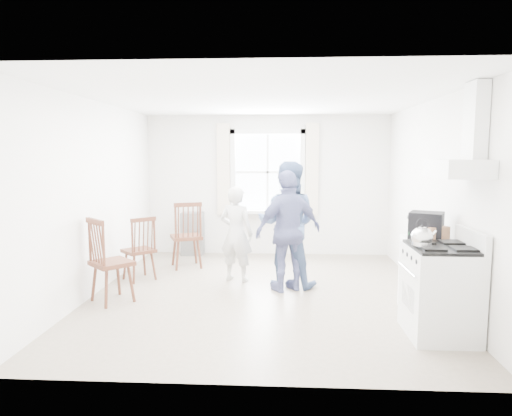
{
  "coord_description": "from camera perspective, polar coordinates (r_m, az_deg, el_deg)",
  "views": [
    {
      "loc": [
        0.26,
        -6.02,
        1.88
      ],
      "look_at": [
        -0.09,
        0.2,
        1.14
      ],
      "focal_mm": 32.0,
      "sensor_mm": 36.0,
      "label": 1
    }
  ],
  "objects": [
    {
      "name": "windsor_chair_c",
      "position": [
        6.96,
        -14.09,
        -4.13
      ],
      "size": [
        0.57,
        0.57,
        0.97
      ],
      "color": "#482417",
      "rests_on": "ground"
    },
    {
      "name": "person_mid",
      "position": [
        6.48,
        3.92,
        -2.06
      ],
      "size": [
        1.02,
        1.02,
        1.78
      ],
      "primitive_type": "imported",
      "rotation": [
        0.0,
        0.0,
        2.95
      ],
      "color": "#495E87",
      "rests_on": "ground"
    },
    {
      "name": "person_right",
      "position": [
        6.27,
        4.1,
        -2.89
      ],
      "size": [
        1.32,
        1.32,
        1.67
      ],
      "primitive_type": "imported",
      "rotation": [
        0.0,
        0.0,
        3.63
      ],
      "color": "navy",
      "rests_on": "ground"
    },
    {
      "name": "kettle",
      "position": [
        4.89,
        20.03,
        -3.47
      ],
      "size": [
        0.21,
        0.21,
        0.3
      ],
      "color": "silver",
      "rests_on": "gas_stove"
    },
    {
      "name": "window_assembly",
      "position": [
        8.49,
        1.45,
        3.91
      ],
      "size": [
        1.88,
        0.24,
        1.7
      ],
      "color": "white",
      "rests_on": "room_shell"
    },
    {
      "name": "room_shell",
      "position": [
        6.06,
        0.73,
        1.23
      ],
      "size": [
        4.62,
        5.12,
        2.64
      ],
      "color": "gray",
      "rests_on": "ground"
    },
    {
      "name": "windsor_chair_b",
      "position": [
        6.05,
        -18.66,
        -5.16
      ],
      "size": [
        0.65,
        0.65,
        1.1
      ],
      "color": "#482417",
      "rests_on": "ground"
    },
    {
      "name": "shelf_unit",
      "position": [
        8.65,
        -7.93,
        -3.19
      ],
      "size": [
        0.4,
        0.3,
        0.8
      ],
      "primitive_type": "cube",
      "color": "slate",
      "rests_on": "ground"
    },
    {
      "name": "stereo_stack",
      "position": [
        5.61,
        20.51,
        -2.11
      ],
      "size": [
        0.46,
        0.44,
        0.32
      ],
      "color": "black",
      "rests_on": "low_cabinet"
    },
    {
      "name": "cardboard_box",
      "position": [
        5.57,
        21.44,
        -3.0
      ],
      "size": [
        0.32,
        0.28,
        0.17
      ],
      "primitive_type": "cube",
      "rotation": [
        0.0,
        0.0,
        0.41
      ],
      "color": "#AF7A54",
      "rests_on": "low_cabinet"
    },
    {
      "name": "range_hood",
      "position": [
        5.01,
        24.54,
        6.34
      ],
      "size": [
        0.45,
        0.76,
        0.94
      ],
      "color": "white",
      "rests_on": "room_shell"
    },
    {
      "name": "potted_plant",
      "position": [
        8.43,
        4.7,
        0.94
      ],
      "size": [
        0.22,
        0.22,
        0.37
      ],
      "primitive_type": "imported",
      "rotation": [
        0.0,
        0.0,
        -0.1
      ],
      "color": "#34763E",
      "rests_on": "window_assembly"
    },
    {
      "name": "windsor_chair_a",
      "position": [
        7.56,
        -8.57,
        -2.47
      ],
      "size": [
        0.61,
        0.6,
        1.12
      ],
      "color": "#482417",
      "rests_on": "ground"
    },
    {
      "name": "gas_stove",
      "position": [
        5.15,
        22.07,
        -9.52
      ],
      "size": [
        0.68,
        0.76,
        1.12
      ],
      "color": "silver",
      "rests_on": "ground"
    },
    {
      "name": "low_cabinet",
      "position": [
        5.82,
        20.48,
        -7.93
      ],
      "size": [
        0.5,
        0.55,
        0.9
      ],
      "primitive_type": "cube",
      "color": "white",
      "rests_on": "ground"
    },
    {
      "name": "person_left",
      "position": [
        6.77,
        -2.48,
        -3.23
      ],
      "size": [
        0.66,
        0.66,
        1.42
      ],
      "primitive_type": "imported",
      "rotation": [
        0.0,
        0.0,
        2.81
      ],
      "color": "silver",
      "rests_on": "ground"
    }
  ]
}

